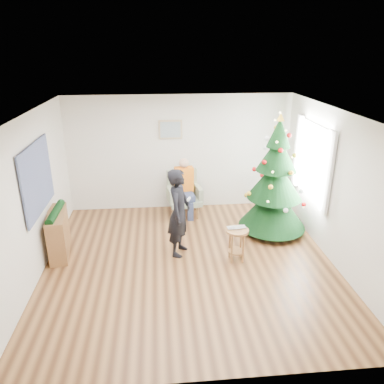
{
  "coord_description": "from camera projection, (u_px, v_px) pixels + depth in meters",
  "views": [
    {
      "loc": [
        -0.49,
        -5.65,
        3.57
      ],
      "look_at": [
        0.1,
        0.6,
        1.1
      ],
      "focal_mm": 35.0,
      "sensor_mm": 36.0,
      "label": 1
    }
  ],
  "objects": [
    {
      "name": "game_controller",
      "position": [
        189.0,
        199.0,
        6.51
      ],
      "size": [
        0.08,
        0.13,
        0.04
      ],
      "primitive_type": "cube",
      "rotation": [
        0.0,
        0.0,
        -0.35
      ],
      "color": "white",
      "rests_on": "standing_man"
    },
    {
      "name": "wall_right",
      "position": [
        336.0,
        189.0,
        6.33
      ],
      "size": [
        0.0,
        5.0,
        5.0
      ],
      "primitive_type": "plane",
      "rotation": [
        1.57,
        0.0,
        -1.57
      ],
      "color": "silver",
      "rests_on": "floor"
    },
    {
      "name": "floor",
      "position": [
        190.0,
        263.0,
        6.59
      ],
      "size": [
        5.0,
        5.0,
        0.0
      ],
      "primitive_type": "plane",
      "color": "brown",
      "rests_on": "ground"
    },
    {
      "name": "curtains",
      "position": [
        311.0,
        161.0,
        7.18
      ],
      "size": [
        0.05,
        1.75,
        1.5
      ],
      "color": "white",
      "rests_on": "wall_right"
    },
    {
      "name": "seated_person",
      "position": [
        184.0,
        187.0,
        8.22
      ],
      "size": [
        0.44,
        0.61,
        1.29
      ],
      "rotation": [
        0.0,
        0.0,
        0.14
      ],
      "color": "navy",
      "rests_on": "armchair"
    },
    {
      "name": "wall_front",
      "position": [
        211.0,
        285.0,
        3.8
      ],
      "size": [
        5.0,
        0.0,
        5.0
      ],
      "primitive_type": "plane",
      "rotation": [
        -1.57,
        0.0,
        0.0
      ],
      "color": "silver",
      "rests_on": "floor"
    },
    {
      "name": "laptop",
      "position": [
        237.0,
        229.0,
        6.45
      ],
      "size": [
        0.35,
        0.24,
        0.03
      ],
      "primitive_type": "imported",
      "rotation": [
        0.0,
        0.0,
        0.1
      ],
      "color": "silver",
      "rests_on": "stool"
    },
    {
      "name": "wall_back",
      "position": [
        180.0,
        153.0,
        8.43
      ],
      "size": [
        5.0,
        0.0,
        5.0
      ],
      "primitive_type": "plane",
      "rotation": [
        1.57,
        0.0,
        0.0
      ],
      "color": "silver",
      "rests_on": "floor"
    },
    {
      "name": "standing_man",
      "position": [
        179.0,
        213.0,
        6.62
      ],
      "size": [
        0.56,
        0.69,
        1.61
      ],
      "primitive_type": "imported",
      "rotation": [
        0.0,
        0.0,
        1.22
      ],
      "color": "black",
      "rests_on": "floor"
    },
    {
      "name": "framed_picture",
      "position": [
        170.0,
        130.0,
        8.18
      ],
      "size": [
        0.52,
        0.05,
        0.42
      ],
      "color": "tan",
      "rests_on": "wall_back"
    },
    {
      "name": "console",
      "position": [
        58.0,
        234.0,
        6.75
      ],
      "size": [
        0.45,
        1.03,
        0.8
      ],
      "primitive_type": "cube",
      "rotation": [
        0.0,
        0.0,
        0.15
      ],
      "color": "brown",
      "rests_on": "floor"
    },
    {
      "name": "window_panel",
      "position": [
        313.0,
        161.0,
        7.18
      ],
      "size": [
        0.04,
        1.3,
        1.4
      ],
      "primitive_type": "cube",
      "color": "white",
      "rests_on": "wall_right"
    },
    {
      "name": "christmas_tree",
      "position": [
        275.0,
        181.0,
        7.31
      ],
      "size": [
        1.34,
        1.34,
        2.42
      ],
      "rotation": [
        0.0,
        0.0,
        0.26
      ],
      "color": "#3F2816",
      "rests_on": "floor"
    },
    {
      "name": "garland",
      "position": [
        55.0,
        212.0,
        6.6
      ],
      "size": [
        0.14,
        0.9,
        0.14
      ],
      "primitive_type": "cylinder",
      "rotation": [
        1.57,
        0.0,
        0.0
      ],
      "color": "black",
      "rests_on": "console"
    },
    {
      "name": "armchair",
      "position": [
        184.0,
        199.0,
        8.37
      ],
      "size": [
        0.8,
        0.75,
        0.98
      ],
      "rotation": [
        0.0,
        0.0,
        0.14
      ],
      "color": "gray",
      "rests_on": "floor"
    },
    {
      "name": "wall_left",
      "position": [
        32.0,
        200.0,
        5.89
      ],
      "size": [
        0.0,
        5.0,
        5.0
      ],
      "primitive_type": "plane",
      "rotation": [
        1.57,
        0.0,
        1.57
      ],
      "color": "silver",
      "rests_on": "floor"
    },
    {
      "name": "tapestry",
      "position": [
        37.0,
        178.0,
        6.08
      ],
      "size": [
        0.03,
        1.5,
        1.15
      ],
      "primitive_type": "cube",
      "color": "black",
      "rests_on": "wall_left"
    },
    {
      "name": "stool",
      "position": [
        237.0,
        245.0,
        6.57
      ],
      "size": [
        0.4,
        0.4,
        0.6
      ],
      "rotation": [
        0.0,
        0.0,
        -0.25
      ],
      "color": "brown",
      "rests_on": "floor"
    },
    {
      "name": "ceiling",
      "position": [
        189.0,
        114.0,
        5.64
      ],
      "size": [
        5.0,
        5.0,
        0.0
      ],
      "primitive_type": "plane",
      "rotation": [
        3.14,
        0.0,
        0.0
      ],
      "color": "white",
      "rests_on": "wall_back"
    }
  ]
}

